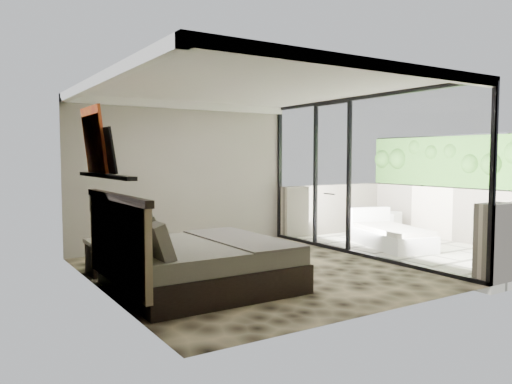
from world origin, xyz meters
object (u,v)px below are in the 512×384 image
ottoman (387,224)px  lounger (390,236)px  bed (193,262)px  nightstand (106,256)px  table_lamp (103,210)px

ottoman → lounger: lounger is taller
bed → nightstand: size_ratio=4.20×
bed → lounger: 4.66m
lounger → bed: bearing=-155.1°
nightstand → ottoman: nightstand is taller
bed → nightstand: bearing=116.7°
nightstand → lounger: 5.37m
nightstand → lounger: lounger is taller
table_lamp → ottoman: (6.38, 0.35, -0.69)m
bed → nightstand: 1.64m
table_lamp → ottoman: table_lamp is taller
bed → table_lamp: size_ratio=3.30×
ottoman → lounger: bearing=-134.4°
lounger → ottoman: bearing=60.6°
bed → nightstand: (-0.74, 1.46, -0.10)m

